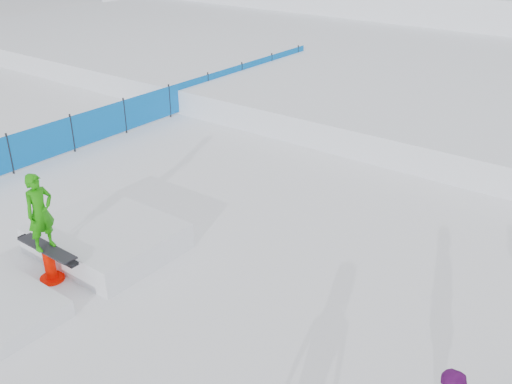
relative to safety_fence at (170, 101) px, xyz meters
The scene contains 4 objects.
ground 9.28m from the safety_fence, 45.44° to the right, with size 120.00×120.00×0.00m, color white.
snow_midrise 11.43m from the safety_fence, 55.34° to the left, with size 50.00×18.00×0.80m, color white.
safety_fence is the anchor object (origin of this frame).
jib_rail_feature 8.86m from the safety_fence, 56.59° to the right, with size 2.60×4.40×2.11m.
Camera 1 is at (6.56, -6.03, 6.02)m, focal length 40.00 mm.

